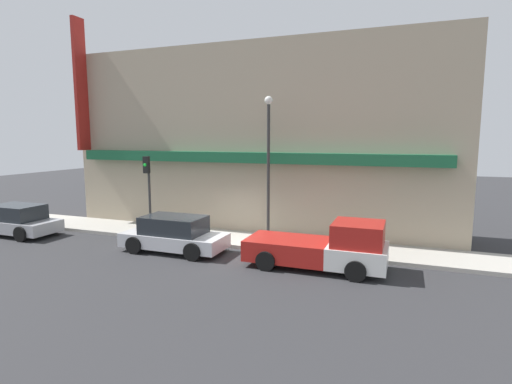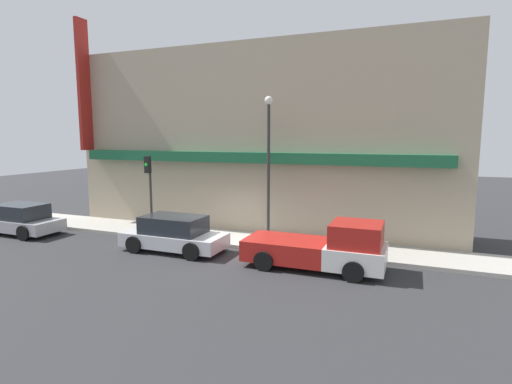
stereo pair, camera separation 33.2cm
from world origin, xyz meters
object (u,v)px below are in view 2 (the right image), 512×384
(parked_car, at_px, (174,234))
(street_lamp, at_px, (268,153))
(background_car, at_px, (21,220))
(fire_hydrant, at_px, (188,229))
(pickup_truck, at_px, (323,248))
(traffic_light, at_px, (149,180))

(parked_car, distance_m, street_lamp, 5.33)
(background_car, height_order, fire_hydrant, background_car)
(parked_car, bearing_deg, pickup_truck, 2.12)
(pickup_truck, distance_m, traffic_light, 9.36)
(pickup_truck, xyz_separation_m, background_car, (-14.98, -0.24, -0.06))
(parked_car, bearing_deg, street_lamp, 41.05)
(pickup_truck, bearing_deg, background_car, 178.87)
(background_car, bearing_deg, pickup_truck, 2.04)
(parked_car, bearing_deg, fire_hydrant, 106.19)
(pickup_truck, bearing_deg, parked_car, 177.94)
(pickup_truck, bearing_deg, fire_hydrant, 162.72)
(street_lamp, height_order, traffic_light, street_lamp)
(pickup_truck, xyz_separation_m, parked_car, (-6.31, 0.00, -0.06))
(street_lamp, distance_m, traffic_light, 6.06)
(parked_car, height_order, background_car, same)
(pickup_truck, relative_size, traffic_light, 1.37)
(pickup_truck, bearing_deg, traffic_light, 165.40)
(street_lamp, bearing_deg, pickup_truck, -40.53)
(background_car, bearing_deg, parked_car, 2.72)
(background_car, bearing_deg, street_lamp, 14.63)
(parked_car, bearing_deg, background_car, -176.27)
(fire_hydrant, xyz_separation_m, traffic_light, (-2.17, 0.15, 2.19))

